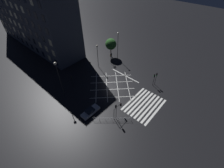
{
  "coord_description": "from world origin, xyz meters",
  "views": [
    {
      "loc": [
        -22.55,
        -19.8,
        27.6
      ],
      "look_at": [
        0.0,
        0.0,
        0.62
      ],
      "focal_mm": 24.0,
      "sensor_mm": 36.0,
      "label": 1
    }
  ],
  "objects_px": {
    "traffic_light_ne_cross": "(111,56)",
    "street_lamp_east": "(58,72)",
    "street_lamp_west": "(118,42)",
    "traffic_light_nw_main": "(71,79)",
    "traffic_light_median_north": "(90,66)",
    "traffic_light_se_cross": "(154,77)",
    "traffic_light_sw_main": "(118,108)",
    "street_lamp_far": "(97,51)",
    "traffic_light_se_main": "(156,76)",
    "traffic_light_ne_main": "(111,57)",
    "waiting_car": "(90,111)",
    "street_tree_near": "(111,44)"
  },
  "relations": [
    {
      "from": "traffic_light_se_cross",
      "to": "waiting_car",
      "type": "bearing_deg",
      "value": 72.12
    },
    {
      "from": "street_lamp_east",
      "to": "waiting_car",
      "type": "relative_size",
      "value": 2.28
    },
    {
      "from": "traffic_light_sw_main",
      "to": "traffic_light_nw_main",
      "type": "bearing_deg",
      "value": 93.58
    },
    {
      "from": "traffic_light_se_main",
      "to": "street_lamp_far",
      "type": "distance_m",
      "value": 18.18
    },
    {
      "from": "traffic_light_se_main",
      "to": "street_tree_near",
      "type": "height_order",
      "value": "street_tree_near"
    },
    {
      "from": "traffic_light_se_main",
      "to": "traffic_light_se_cross",
      "type": "xyz_separation_m",
      "value": [
        -0.59,
        0.29,
        -0.12
      ]
    },
    {
      "from": "traffic_light_se_cross",
      "to": "waiting_car",
      "type": "distance_m",
      "value": 18.64
    },
    {
      "from": "traffic_light_ne_main",
      "to": "waiting_car",
      "type": "xyz_separation_m",
      "value": [
        -17.86,
        -9.79,
        -1.99
      ]
    },
    {
      "from": "street_lamp_east",
      "to": "street_lamp_west",
      "type": "bearing_deg",
      "value": 3.51
    },
    {
      "from": "traffic_light_nw_main",
      "to": "traffic_light_ne_main",
      "type": "bearing_deg",
      "value": -0.47
    },
    {
      "from": "waiting_car",
      "to": "traffic_light_sw_main",
      "type": "bearing_deg",
      "value": -53.07
    },
    {
      "from": "street_lamp_far",
      "to": "traffic_light_sw_main",
      "type": "bearing_deg",
      "value": -121.83
    },
    {
      "from": "traffic_light_se_cross",
      "to": "street_tree_near",
      "type": "bearing_deg",
      "value": -11.38
    },
    {
      "from": "street_lamp_east",
      "to": "traffic_light_median_north",
      "type": "bearing_deg",
      "value": 9.39
    },
    {
      "from": "traffic_light_se_cross",
      "to": "waiting_car",
      "type": "relative_size",
      "value": 0.85
    },
    {
      "from": "street_lamp_west",
      "to": "street_tree_near",
      "type": "bearing_deg",
      "value": 95.75
    },
    {
      "from": "street_lamp_west",
      "to": "waiting_car",
      "type": "distance_m",
      "value": 24.45
    },
    {
      "from": "street_lamp_west",
      "to": "traffic_light_nw_main",
      "type": "bearing_deg",
      "value": -179.57
    },
    {
      "from": "traffic_light_sw_main",
      "to": "traffic_light_se_cross",
      "type": "height_order",
      "value": "traffic_light_se_cross"
    },
    {
      "from": "traffic_light_se_main",
      "to": "street_lamp_west",
      "type": "bearing_deg",
      "value": -101.96
    },
    {
      "from": "traffic_light_nw_main",
      "to": "waiting_car",
      "type": "bearing_deg",
      "value": -105.78
    },
    {
      "from": "traffic_light_se_main",
      "to": "street_tree_near",
      "type": "distance_m",
      "value": 19.08
    },
    {
      "from": "traffic_light_se_main",
      "to": "traffic_light_nw_main",
      "type": "height_order",
      "value": "traffic_light_se_main"
    },
    {
      "from": "traffic_light_median_north",
      "to": "waiting_car",
      "type": "distance_m",
      "value": 14.58
    },
    {
      "from": "traffic_light_nw_main",
      "to": "street_lamp_far",
      "type": "height_order",
      "value": "street_lamp_far"
    },
    {
      "from": "traffic_light_nw_main",
      "to": "street_lamp_east",
      "type": "bearing_deg",
      "value": -160.79
    },
    {
      "from": "traffic_light_ne_cross",
      "to": "street_lamp_west",
      "type": "distance_m",
      "value": 4.73
    },
    {
      "from": "street_tree_near",
      "to": "waiting_car",
      "type": "bearing_deg",
      "value": -149.1
    },
    {
      "from": "traffic_light_ne_main",
      "to": "street_lamp_west",
      "type": "relative_size",
      "value": 0.4
    },
    {
      "from": "traffic_light_se_cross",
      "to": "street_tree_near",
      "type": "distance_m",
      "value": 18.91
    },
    {
      "from": "traffic_light_sw_main",
      "to": "traffic_light_median_north",
      "type": "xyz_separation_m",
      "value": [
        6.16,
        15.4,
        0.57
      ]
    },
    {
      "from": "traffic_light_se_main",
      "to": "traffic_light_ne_main",
      "type": "height_order",
      "value": "traffic_light_se_main"
    },
    {
      "from": "street_lamp_west",
      "to": "street_lamp_east",
      "type": "bearing_deg",
      "value": -176.49
    },
    {
      "from": "traffic_light_nw_main",
      "to": "traffic_light_ne_cross",
      "type": "bearing_deg",
      "value": 0.07
    },
    {
      "from": "traffic_light_nw_main",
      "to": "street_lamp_west",
      "type": "bearing_deg",
      "value": 0.43
    },
    {
      "from": "traffic_light_se_cross",
      "to": "traffic_light_ne_main",
      "type": "xyz_separation_m",
      "value": [
        0.23,
        15.47,
        -0.13
      ]
    },
    {
      "from": "traffic_light_ne_cross",
      "to": "street_lamp_west",
      "type": "xyz_separation_m",
      "value": [
        3.2,
        0.12,
        3.49
      ]
    },
    {
      "from": "street_lamp_far",
      "to": "street_lamp_east",
      "type": "bearing_deg",
      "value": -169.24
    },
    {
      "from": "traffic_light_ne_cross",
      "to": "street_lamp_east",
      "type": "distance_m",
      "value": 19.87
    },
    {
      "from": "traffic_light_nw_main",
      "to": "street_lamp_west",
      "type": "distance_m",
      "value": 19.09
    },
    {
      "from": "street_lamp_east",
      "to": "street_tree_near",
      "type": "bearing_deg",
      "value": 10.5
    },
    {
      "from": "traffic_light_nw_main",
      "to": "street_lamp_east",
      "type": "height_order",
      "value": "street_lamp_east"
    },
    {
      "from": "traffic_light_sw_main",
      "to": "street_lamp_far",
      "type": "xyz_separation_m",
      "value": [
        10.2,
        16.43,
        3.24
      ]
    },
    {
      "from": "traffic_light_se_main",
      "to": "street_lamp_far",
      "type": "xyz_separation_m",
      "value": [
        -4.29,
        17.44,
        2.83
      ]
    },
    {
      "from": "street_tree_near",
      "to": "street_lamp_east",
      "type": "bearing_deg",
      "value": -169.5
    },
    {
      "from": "traffic_light_se_main",
      "to": "traffic_light_ne_cross",
      "type": "height_order",
      "value": "traffic_light_se_main"
    },
    {
      "from": "waiting_car",
      "to": "street_lamp_west",
      "type": "bearing_deg",
      "value": 24.94
    },
    {
      "from": "traffic_light_se_main",
      "to": "traffic_light_ne_cross",
      "type": "bearing_deg",
      "value": -90.71
    },
    {
      "from": "traffic_light_sw_main",
      "to": "waiting_car",
      "type": "height_order",
      "value": "traffic_light_sw_main"
    },
    {
      "from": "traffic_light_median_north",
      "to": "traffic_light_se_cross",
      "type": "bearing_deg",
      "value": 25.62
    }
  ]
}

